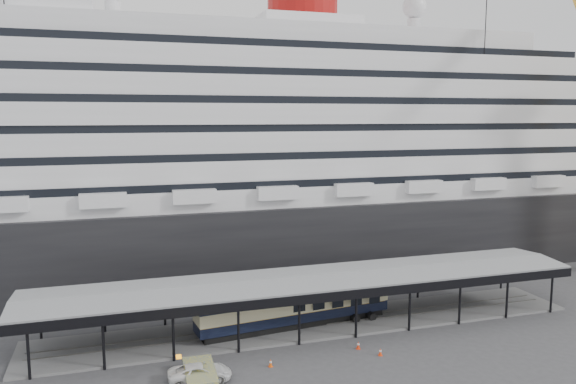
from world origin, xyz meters
name	(u,v)px	position (x,y,z in m)	size (l,w,h in m)	color
ground	(332,345)	(0.00, 0.00, 0.00)	(200.00, 200.00, 0.00)	#3B3B3E
cruise_ship	(250,136)	(0.05, 32.00, 18.35)	(130.00, 30.00, 43.90)	black
platform_canopy	(313,303)	(0.00, 5.00, 2.36)	(56.00, 9.18, 5.30)	slate
port_truck	(200,373)	(-12.85, -3.60, 0.71)	(2.35, 5.09, 1.42)	silver
pullman_carriage	(295,304)	(-1.94, 5.00, 2.45)	(20.51, 4.93, 19.97)	black
traffic_cone_left	(271,363)	(-6.71, -2.77, 0.35)	(0.41, 0.41, 0.70)	#EE530D
traffic_cone_mid	(358,345)	(1.98, -1.64, 0.37)	(0.48, 0.48, 0.74)	red
traffic_cone_right	(380,352)	(3.26, -3.55, 0.34)	(0.43, 0.43, 0.69)	red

